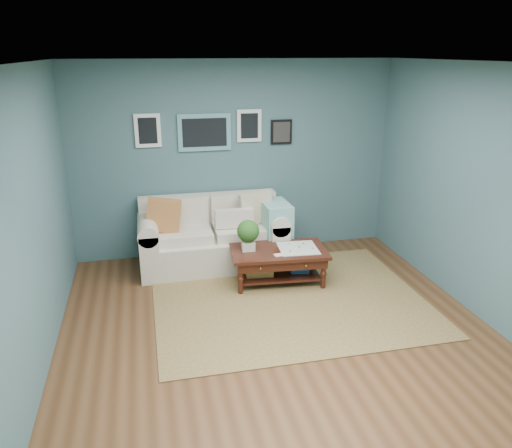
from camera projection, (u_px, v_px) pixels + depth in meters
name	position (u px, v px, depth m)	size (l,w,h in m)	color
room_shell	(281.00, 211.00, 4.73)	(5.00, 5.02, 2.70)	brown
area_rug	(289.00, 299.00, 5.92)	(3.14, 2.51, 0.01)	brown
loveseat	(218.00, 235.00, 6.79)	(2.00, 0.91, 1.03)	beige
coffee_table	(273.00, 255.00, 6.25)	(1.24, 0.79, 0.83)	black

